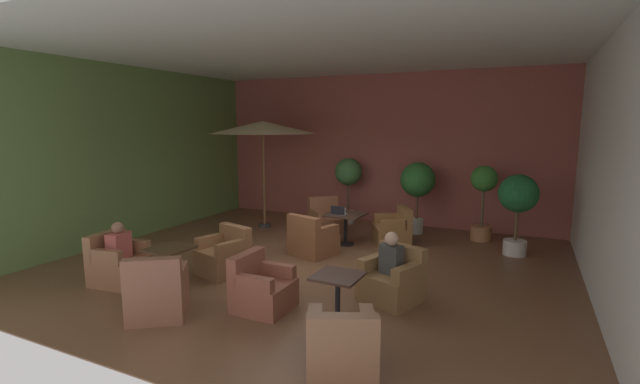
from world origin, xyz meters
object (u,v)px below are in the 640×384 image
armchair_front_left_south (393,230)px  open_laptop (339,212)px  armchair_mid_center_east (224,256)px  armchair_front_left_east (312,240)px  cafe_table_mid_center (170,258)px  armchair_front_right_south (392,281)px  patio_umbrella_tall_red (263,128)px  armchair_front_right_east (341,348)px  patron_blue_shirt (391,255)px  armchair_front_right_north (261,289)px  potted_tree_mid_left (418,183)px  patron_by_window (119,243)px  cafe_table_front_left (346,220)px  potted_tree_right_corner (518,200)px  armchair_mid_center_south (118,264)px  potted_tree_mid_right (348,176)px  cafe_table_front_right (338,289)px  armchair_front_left_north (327,220)px  armchair_mid_center_north (158,294)px  potted_tree_left_corner (483,193)px  iced_drink_cup (344,210)px

armchair_front_left_south → open_laptop: size_ratio=3.20×
armchair_mid_center_east → open_laptop: (1.13, 2.53, 0.43)m
armchair_front_left_east → open_laptop: size_ratio=2.99×
armchair_front_left_south → cafe_table_mid_center: armchair_front_left_south is taller
armchair_front_right_south → armchair_front_left_east: bearing=143.9°
patio_umbrella_tall_red → open_laptop: (2.43, -0.81, -1.81)m
armchair_front_right_east → patron_blue_shirt: 2.18m
armchair_front_right_north → potted_tree_mid_left: bearing=79.6°
patron_blue_shirt → patron_by_window: bearing=-164.4°
cafe_table_front_left → armchair_front_right_north: armchair_front_right_north is taller
armchair_front_right_south → potted_tree_right_corner: 3.79m
patron_by_window → armchair_mid_center_south: bearing=-172.1°
cafe_table_mid_center → patron_blue_shirt: bearing=17.7°
potted_tree_mid_right → potted_tree_right_corner: size_ratio=1.06×
armchair_front_right_north → cafe_table_mid_center: (-1.74, 0.02, 0.23)m
cafe_table_front_right → patron_blue_shirt: patron_blue_shirt is taller
cafe_table_front_left → armchair_front_left_south: armchair_front_left_south is taller
armchair_front_left_north → armchair_mid_center_south: (-1.78, -4.54, -0.01)m
potted_tree_mid_left → cafe_table_front_left: bearing=-125.3°
armchair_mid_center_east → patron_blue_shirt: (3.03, 0.08, 0.41)m
armchair_mid_center_north → armchair_mid_center_south: (-1.62, 0.71, -0.02)m
cafe_table_front_right → armchair_front_right_south: bearing=69.3°
armchair_front_right_east → potted_tree_mid_left: bearing=96.3°
cafe_table_mid_center → potted_tree_left_corner: potted_tree_left_corner is taller
armchair_mid_center_south → potted_tree_left_corner: bearing=46.3°
armchair_front_right_east → armchair_mid_center_south: (-4.46, 0.93, 0.00)m
cafe_table_front_right → patron_blue_shirt: size_ratio=1.08×
armchair_mid_center_east → patron_blue_shirt: bearing=1.5°
armchair_front_left_east → open_laptop: open_laptop is taller
cafe_table_front_left → patron_by_window: size_ratio=1.28×
armchair_front_right_east → potted_tree_left_corner: potted_tree_left_corner is taller
iced_drink_cup → open_laptop: bearing=-94.6°
potted_tree_mid_right → patron_by_window: 6.07m
potted_tree_right_corner → patron_blue_shirt: size_ratio=2.58×
armchair_front_left_east → armchair_front_right_east: (2.20, -3.72, -0.00)m
armchair_front_right_east → potted_tree_right_corner: size_ratio=0.60×
armchair_front_right_south → potted_tree_left_corner: potted_tree_left_corner is taller
potted_tree_left_corner → open_laptop: 3.35m
cafe_table_front_left → cafe_table_front_right: same height
potted_tree_left_corner → armchair_front_left_east: bearing=-137.9°
potted_tree_right_corner → armchair_front_left_north: bearing=-179.5°
armchair_front_left_south → patron_blue_shirt: bearing=-74.7°
armchair_front_left_north → patron_by_window: bearing=-110.9°
patio_umbrella_tall_red → iced_drink_cup: (2.45, -0.55, -1.80)m
armchair_mid_center_south → potted_tree_mid_right: 6.13m
armchair_front_right_east → cafe_table_mid_center: 3.60m
cafe_table_mid_center → patio_umbrella_tall_red: 4.89m
cafe_table_mid_center → potted_tree_mid_right: bearing=81.8°
armchair_front_left_east → potted_tree_mid_left: size_ratio=0.56×
armchair_front_right_east → potted_tree_right_corner: bearing=74.6°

